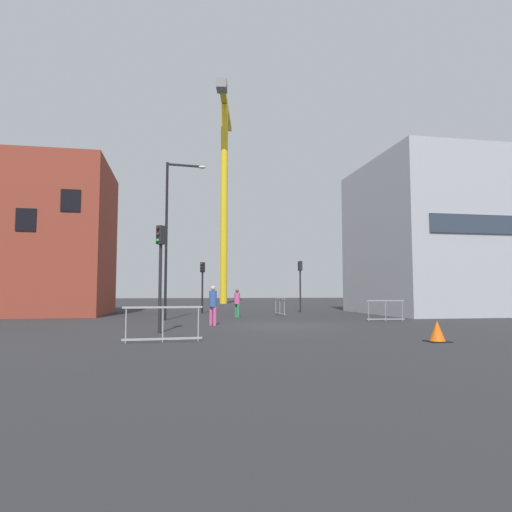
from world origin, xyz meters
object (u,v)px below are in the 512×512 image
traffic_light_crosswalk (202,279)px  traffic_cone_striped (437,332)px  construction_crane (224,171)px  pedestrian_walking (213,302)px  streetlamp_tall (171,227)px  pedestrian_waiting (237,301)px  traffic_light_median (300,278)px  traffic_light_verge (160,261)px

traffic_light_crosswalk → traffic_cone_striped: (6.04, -18.67, -2.11)m
traffic_cone_striped → construction_crane: bearing=92.7°
pedestrian_walking → traffic_cone_striped: size_ratio=2.77×
streetlamp_tall → pedestrian_waiting: bearing=26.3°
construction_crane → traffic_light_median: (3.10, -23.51, -14.11)m
streetlamp_tall → traffic_light_crosswalk: streetlamp_tall is taller
pedestrian_waiting → traffic_cone_striped: 14.29m
construction_crane → traffic_light_verge: (-6.42, -38.06, -13.96)m
traffic_light_median → construction_crane: bearing=97.5°
pedestrian_waiting → traffic_light_verge: bearing=-114.2°
streetlamp_tall → traffic_light_crosswalk: (2.12, 6.97, -2.58)m
pedestrian_walking → traffic_cone_striped: bearing=-50.9°
traffic_cone_striped → traffic_light_crosswalk: bearing=107.9°
traffic_light_median → pedestrian_waiting: 7.72m
streetlamp_tall → traffic_light_verge: 7.69m
pedestrian_walking → traffic_light_crosswalk: bearing=89.1°
construction_crane → pedestrian_waiting: size_ratio=15.83×
traffic_light_crosswalk → construction_crane: bearing=80.4°
construction_crane → streetlamp_tall: 33.44m
streetlamp_tall → traffic_cone_striped: (8.16, -11.70, -4.69)m
construction_crane → traffic_light_median: 27.59m
construction_crane → traffic_cone_striped: construction_crane is taller
streetlamp_tall → traffic_light_median: (9.23, 7.23, -2.47)m
pedestrian_waiting → traffic_cone_striped: size_ratio=2.56×
construction_crane → pedestrian_walking: bearing=-96.9°
construction_crane → traffic_light_median: construction_crane is taller
traffic_light_median → pedestrian_waiting: (-5.37, -5.33, -1.56)m
traffic_light_median → traffic_light_crosswalk: 7.12m
traffic_light_median → traffic_light_crosswalk: bearing=-177.9°
traffic_light_verge → traffic_cone_striped: (8.44, -4.38, -2.37)m
pedestrian_walking → streetlamp_tall: bearing=115.6°
traffic_light_crosswalk → pedestrian_waiting: bearing=-71.0°
construction_crane → pedestrian_walking: 38.37m
traffic_light_verge → pedestrian_waiting: (4.15, 9.23, -1.72)m
traffic_light_crosswalk → pedestrian_waiting: size_ratio=2.15×
construction_crane → traffic_light_verge: size_ratio=6.55×
traffic_light_median → pedestrian_walking: 13.52m
traffic_light_verge → construction_crane: bearing=80.4°
traffic_light_median → traffic_light_verge: 17.39m
traffic_cone_striped → traffic_light_median: bearing=86.7°
streetlamp_tall → pedestrian_waiting: 5.90m
streetlamp_tall → pedestrian_waiting: size_ratio=5.17×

